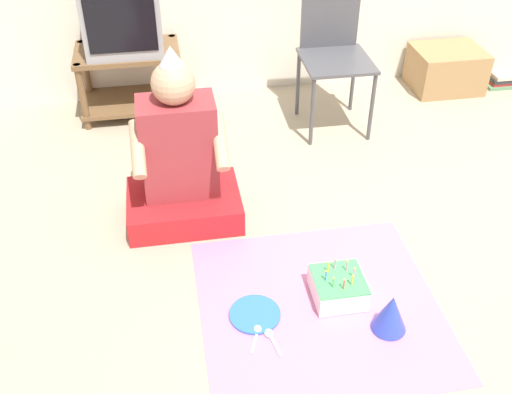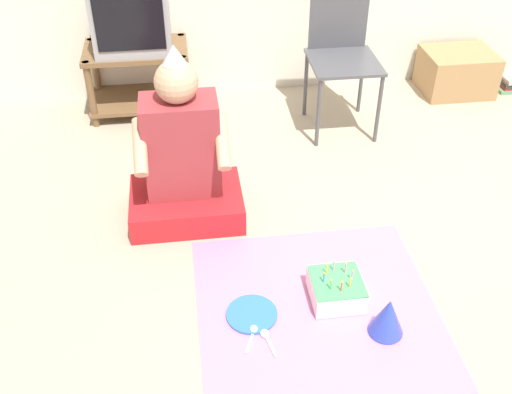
% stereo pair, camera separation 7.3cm
% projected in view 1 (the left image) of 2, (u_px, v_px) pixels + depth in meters
% --- Properties ---
extents(ground_plane, '(16.00, 16.00, 0.00)m').
position_uv_depth(ground_plane, '(393.00, 279.00, 2.69)').
color(ground_plane, tan).
extents(tv_stand, '(0.64, 0.41, 0.43)m').
position_uv_depth(tv_stand, '(130.00, 76.00, 3.80)').
color(tv_stand, brown).
rests_on(tv_stand, ground_plane).
extents(tv, '(0.46, 0.40, 0.43)m').
position_uv_depth(tv, '(122.00, 15.00, 3.56)').
color(tv, '#99999E').
rests_on(tv, tv_stand).
extents(folding_chair, '(0.41, 0.43, 0.88)m').
position_uv_depth(folding_chair, '(333.00, 45.00, 3.56)').
color(folding_chair, '#4C4C51').
rests_on(folding_chair, ground_plane).
extents(cardboard_box_stack, '(0.46, 0.38, 0.28)m').
position_uv_depth(cardboard_box_stack, '(446.00, 69.00, 4.15)').
color(cardboard_box_stack, '#A87F51').
rests_on(cardboard_box_stack, ground_plane).
extents(book_pile, '(0.19, 0.13, 0.10)m').
position_uv_depth(book_pile, '(501.00, 80.00, 4.22)').
color(book_pile, '#60936B').
rests_on(book_pile, ground_plane).
extents(person_seated, '(0.56, 0.41, 0.90)m').
position_uv_depth(person_seated, '(181.00, 164.00, 2.89)').
color(person_seated, red).
rests_on(person_seated, ground_plane).
extents(party_cloth, '(1.01, 0.99, 0.01)m').
position_uv_depth(party_cloth, '(319.00, 306.00, 2.56)').
color(party_cloth, pink).
rests_on(party_cloth, ground_plane).
extents(birthday_cake, '(0.22, 0.22, 0.16)m').
position_uv_depth(birthday_cake, '(338.00, 287.00, 2.57)').
color(birthday_cake, white).
rests_on(birthday_cake, party_cloth).
extents(party_hat_blue, '(0.14, 0.14, 0.18)m').
position_uv_depth(party_hat_blue, '(391.00, 313.00, 2.41)').
color(party_hat_blue, blue).
rests_on(party_hat_blue, party_cloth).
extents(paper_plate, '(0.22, 0.22, 0.01)m').
position_uv_depth(paper_plate, '(255.00, 314.00, 2.51)').
color(paper_plate, blue).
rests_on(paper_plate, party_cloth).
extents(plastic_spoon_near, '(0.07, 0.14, 0.01)m').
position_uv_depth(plastic_spoon_near, '(257.00, 332.00, 2.43)').
color(plastic_spoon_near, white).
rests_on(plastic_spoon_near, party_cloth).
extents(plastic_spoon_far, '(0.05, 0.14, 0.01)m').
position_uv_depth(plastic_spoon_far, '(270.00, 336.00, 2.42)').
color(plastic_spoon_far, white).
rests_on(plastic_spoon_far, party_cloth).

